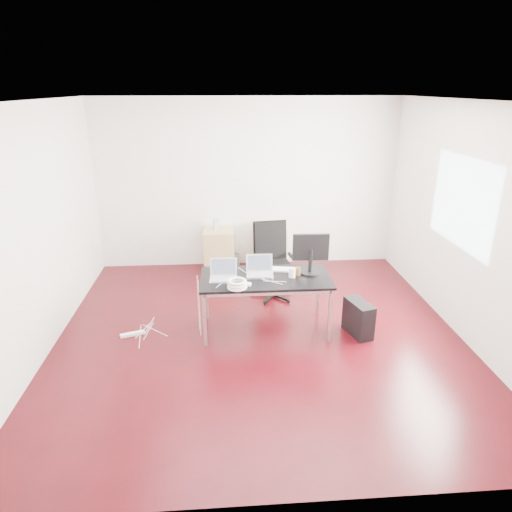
{
  "coord_description": "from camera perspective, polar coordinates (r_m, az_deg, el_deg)",
  "views": [
    {
      "loc": [
        -0.41,
        -5.03,
        2.94
      ],
      "look_at": [
        0.0,
        0.55,
        0.85
      ],
      "focal_mm": 32.0,
      "sensor_mm": 36.0,
      "label": 1
    }
  ],
  "objects": [
    {
      "name": "wastebasket",
      "position": [
        7.7,
        -2.94,
        -0.87
      ],
      "size": [
        0.28,
        0.28,
        0.28
      ],
      "primitive_type": "cylinder",
      "rotation": [
        0.0,
        0.0,
        0.18
      ],
      "color": "black",
      "rests_on": "ground"
    },
    {
      "name": "desk",
      "position": [
        5.65,
        1.18,
        -3.12
      ],
      "size": [
        1.6,
        0.8,
        0.73
      ],
      "color": "black",
      "rests_on": "ground"
    },
    {
      "name": "cup_brown",
      "position": [
        5.69,
        5.21,
        -1.91
      ],
      "size": [
        0.08,
        0.08,
        0.1
      ],
      "primitive_type": "cylinder",
      "rotation": [
        0.0,
        0.0,
        -0.04
      ],
      "color": "brown",
      "rests_on": "desk"
    },
    {
      "name": "filing_cabinet_left",
      "position": [
        7.71,
        -4.66,
        0.78
      ],
      "size": [
        0.5,
        0.5,
        0.7
      ],
      "primitive_type": "cube",
      "color": "tan",
      "rests_on": "ground"
    },
    {
      "name": "monitor",
      "position": [
        5.7,
        6.85,
        0.56
      ],
      "size": [
        0.45,
        0.26,
        0.51
      ],
      "rotation": [
        0.0,
        0.0,
        -0.02
      ],
      "color": "black",
      "rests_on": "desk"
    },
    {
      "name": "speaker",
      "position": [
        7.6,
        -5.0,
        3.96
      ],
      "size": [
        0.11,
        0.1,
        0.18
      ],
      "primitive_type": "cube",
      "rotation": [
        0.0,
        0.0,
        0.24
      ],
      "color": "#9E9E9E",
      "rests_on": "filing_cabinet_left"
    },
    {
      "name": "navy_garment",
      "position": [
        7.62,
        1.37,
        3.72
      ],
      "size": [
        0.31,
        0.25,
        0.09
      ],
      "primitive_type": "cube",
      "rotation": [
        0.0,
        0.0,
        -0.04
      ],
      "color": "black",
      "rests_on": "filing_cabinet_right"
    },
    {
      "name": "filing_cabinet_right",
      "position": [
        7.75,
        1.83,
        0.94
      ],
      "size": [
        0.5,
        0.5,
        0.7
      ],
      "primitive_type": "cube",
      "color": "tan",
      "rests_on": "ground"
    },
    {
      "name": "room_shell",
      "position": [
        5.28,
        0.84,
        3.56
      ],
      "size": [
        5.0,
        5.0,
        5.0
      ],
      "color": "black",
      "rests_on": "ground"
    },
    {
      "name": "cup_white",
      "position": [
        5.62,
        4.54,
        -2.08
      ],
      "size": [
        0.1,
        0.1,
        0.12
      ],
      "primitive_type": "cylinder",
      "rotation": [
        0.0,
        0.0,
        0.4
      ],
      "color": "white",
      "rests_on": "desk"
    },
    {
      "name": "pc_tower",
      "position": [
        5.89,
        12.67,
        -7.58
      ],
      "size": [
        0.32,
        0.49,
        0.44
      ],
      "primitive_type": "cube",
      "rotation": [
        0.0,
        0.0,
        0.28
      ],
      "color": "black",
      "rests_on": "ground"
    },
    {
      "name": "keyboard",
      "position": [
        5.84,
        2.97,
        -1.68
      ],
      "size": [
        0.46,
        0.23,
        0.02
      ],
      "primitive_type": "cube",
      "rotation": [
        0.0,
        0.0,
        -0.2
      ],
      "color": "white",
      "rests_on": "desk"
    },
    {
      "name": "power_adapter",
      "position": [
        5.39,
        -1.03,
        -3.56
      ],
      "size": [
        0.09,
        0.09,
        0.03
      ],
      "primitive_type": "cube",
      "rotation": [
        0.0,
        0.0,
        -0.33
      ],
      "color": "white",
      "rests_on": "desk"
    },
    {
      "name": "power_strip",
      "position": [
        6.01,
        -15.18,
        -9.39
      ],
      "size": [
        0.3,
        0.15,
        0.04
      ],
      "primitive_type": "cube",
      "rotation": [
        0.0,
        0.0,
        0.32
      ],
      "color": "white",
      "rests_on": "ground"
    },
    {
      "name": "office_chair",
      "position": [
        6.66,
        2.02,
        -0.06
      ],
      "size": [
        0.53,
        0.55,
        1.08
      ],
      "rotation": [
        0.0,
        0.0,
        0.12
      ],
      "color": "black",
      "rests_on": "ground"
    },
    {
      "name": "laptop_left",
      "position": [
        5.58,
        -4.1,
        -2.28
      ],
      "size": [
        0.34,
        0.27,
        0.23
      ],
      "rotation": [
        0.0,
        0.0,
        -0.05
      ],
      "color": "silver",
      "rests_on": "desk"
    },
    {
      "name": "cable_coil",
      "position": [
        5.3,
        -2.38,
        -3.54
      ],
      "size": [
        0.24,
        0.24,
        0.11
      ],
      "rotation": [
        0.0,
        0.0,
        0.39
      ],
      "color": "white",
      "rests_on": "desk"
    },
    {
      "name": "laptop_right",
      "position": [
        5.69,
        0.46,
        -1.77
      ],
      "size": [
        0.34,
        0.26,
        0.23
      ],
      "rotation": [
        0.0,
        0.0,
        -0.03
      ],
      "color": "silver",
      "rests_on": "desk"
    }
  ]
}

